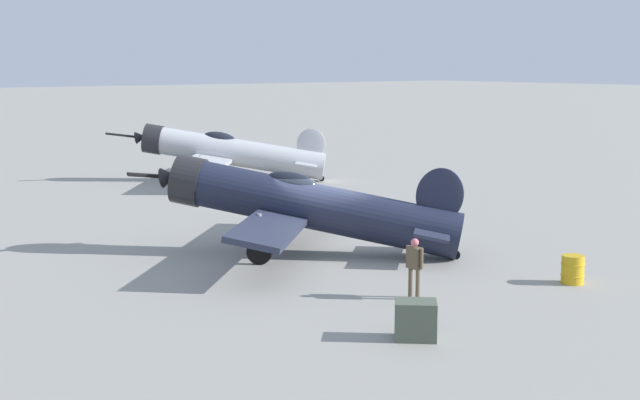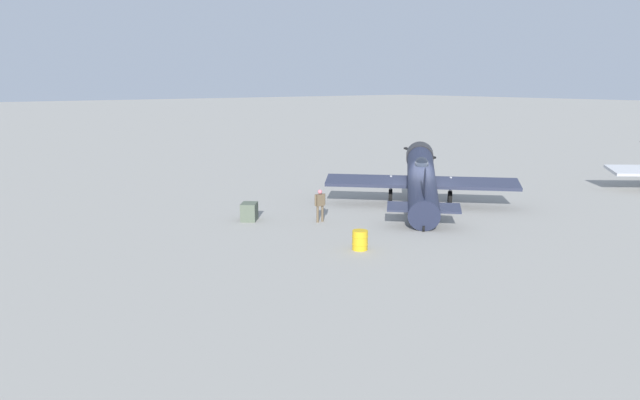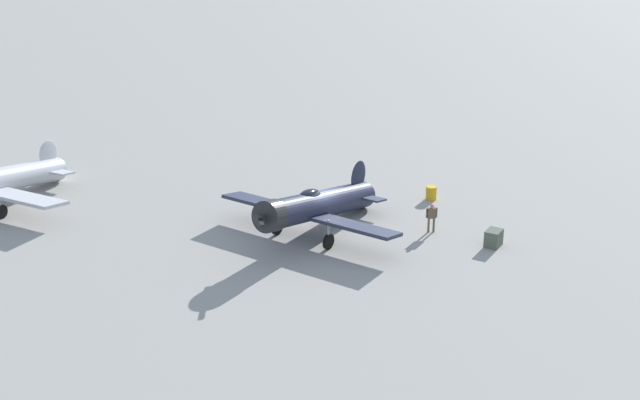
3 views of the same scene
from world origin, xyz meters
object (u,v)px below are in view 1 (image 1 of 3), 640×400
airplane_foreground (305,205)px  equipment_crate (416,320)px  airplane_mid_apron (228,152)px  fuel_drum (573,269)px  ground_crew_mechanic (414,262)px

airplane_foreground → equipment_crate: size_ratio=7.73×
airplane_mid_apron → fuel_drum: (-24.86, 3.51, -1.13)m
airplane_foreground → equipment_crate: 9.42m
airplane_foreground → fuel_drum: bearing=161.7°
equipment_crate → fuel_drum: equipment_crate is taller
airplane_foreground → airplane_mid_apron: (17.23, -7.33, -0.08)m
airplane_mid_apron → equipment_crate: size_ratio=8.49×
ground_crew_mechanic → equipment_crate: ground_crew_mechanic is taller
airplane_foreground → equipment_crate: (-8.77, 3.22, -1.17)m
airplane_mid_apron → fuel_drum: size_ratio=12.46×
airplane_foreground → ground_crew_mechanic: airplane_foreground is taller
airplane_mid_apron → ground_crew_mechanic: size_ratio=6.24×
ground_crew_mechanic → equipment_crate: 3.56m
ground_crew_mechanic → fuel_drum: (-1.47, -4.68, -0.57)m
airplane_mid_apron → equipment_crate: (-26.01, 10.54, -1.09)m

